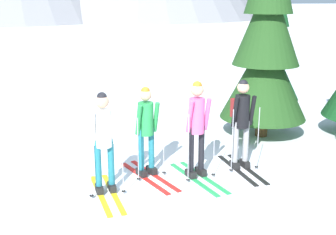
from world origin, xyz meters
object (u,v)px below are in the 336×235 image
at_px(skier_in_green, 146,128).
at_px(skier_in_white, 103,137).
at_px(skier_in_pink, 197,125).
at_px(pine_tree_far, 266,43).
at_px(skier_in_black, 241,119).
at_px(pine_tree_near, 271,46).

bearing_deg(skier_in_green, skier_in_white, -149.46).
xyz_separation_m(skier_in_white, skier_in_pink, (1.71, 0.18, 0.01)).
bearing_deg(skier_in_pink, pine_tree_far, 39.11).
bearing_deg(skier_in_white, pine_tree_far, 27.27).
distance_m(skier_in_white, skier_in_green, 0.99).
distance_m(skier_in_green, skier_in_black, 1.84).
xyz_separation_m(skier_in_pink, pine_tree_far, (2.36, 1.91, 1.22)).
bearing_deg(skier_in_black, pine_tree_far, 51.24).
relative_size(skier_in_black, pine_tree_far, 0.36).
distance_m(skier_in_white, skier_in_pink, 1.72).
xyz_separation_m(skier_in_green, pine_tree_near, (4.50, 3.64, 0.97)).
bearing_deg(pine_tree_far, skier_in_green, -153.63).
height_order(skier_in_black, pine_tree_far, pine_tree_far).
bearing_deg(skier_in_black, skier_in_green, 175.89).
xyz_separation_m(pine_tree_near, pine_tree_far, (-1.28, -2.05, 0.33)).
bearing_deg(pine_tree_far, skier_in_pink, -140.89).
distance_m(skier_in_green, pine_tree_near, 5.87).
bearing_deg(skier_in_white, pine_tree_near, 37.78).
bearing_deg(pine_tree_near, skier_in_green, -140.99).
bearing_deg(skier_in_pink, skier_in_black, 10.96).
relative_size(skier_in_green, skier_in_black, 0.98).
relative_size(skier_in_green, pine_tree_far, 0.35).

